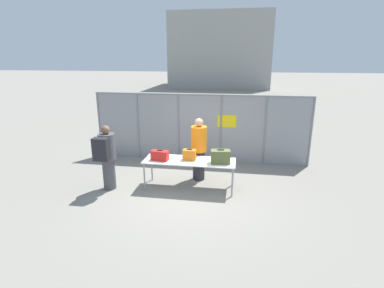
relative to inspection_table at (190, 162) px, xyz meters
name	(u,v)px	position (x,y,z in m)	size (l,w,h in m)	color
ground_plane	(187,190)	(-0.04, -0.16, -0.73)	(120.00, 120.00, 0.00)	gray
fence_section	(200,127)	(-0.04, 2.23, 0.43)	(7.08, 0.07, 2.23)	gray
inspection_table	(190,162)	(0.00, 0.00, 0.00)	(2.39, 0.80, 0.78)	silver
suitcase_red	(160,155)	(-0.77, -0.11, 0.18)	(0.47, 0.27, 0.28)	red
suitcase_orange	(189,155)	(-0.01, 0.04, 0.19)	(0.34, 0.21, 0.30)	orange
suitcase_olive	(220,157)	(0.81, -0.08, 0.22)	(0.51, 0.33, 0.37)	#566033
traveler_hooded	(107,155)	(-2.09, -0.42, 0.21)	(0.43, 0.66, 1.72)	#4C4C51
security_worker_near	(199,148)	(0.16, 0.64, 0.18)	(0.44, 0.44, 1.77)	#2D2D33
utility_trailer	(242,135)	(1.36, 4.28, -0.34)	(3.26, 2.23, 0.67)	#B2B2B7
distant_hangar	(222,51)	(-1.16, 28.80, 3.16)	(10.68, 9.06, 7.79)	#999993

